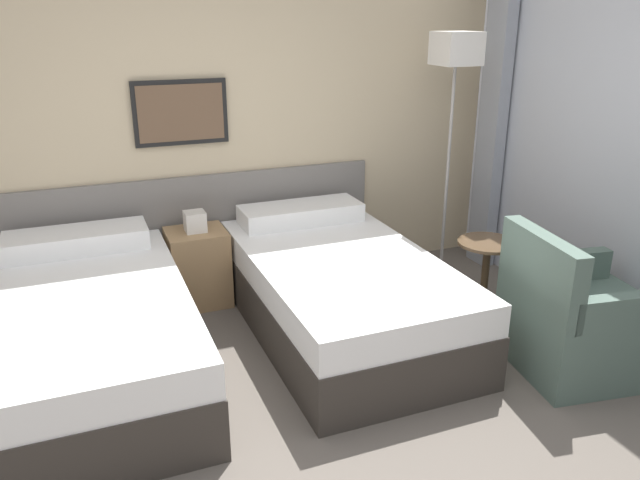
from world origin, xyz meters
TOP-DOWN VIEW (x-y plane):
  - ground_plane at (0.00, 0.00)m, footprint 16.00×16.00m
  - wall_headboard at (-0.02, 2.27)m, footprint 10.00×0.10m
  - bed_near_door at (-1.10, 1.24)m, footprint 1.10×1.96m
  - bed_near_window at (0.43, 1.24)m, footprint 1.10×1.96m
  - nightstand at (-0.34, 1.98)m, footprint 0.41×0.37m
  - floor_lamp at (1.50, 1.71)m, footprint 0.28×0.28m
  - side_table at (1.37, 0.99)m, footprint 0.39×0.39m
  - armchair at (1.53, 0.30)m, footprint 0.87×0.81m

SIDE VIEW (x-z plane):
  - ground_plane at x=0.00m, z-range 0.00..0.00m
  - bed_near_door at x=-1.10m, z-range -0.06..0.59m
  - bed_near_window at x=0.43m, z-range -0.06..0.59m
  - armchair at x=1.53m, z-range -0.15..0.70m
  - nightstand at x=-0.34m, z-range -0.06..0.62m
  - side_table at x=1.37m, z-range 0.11..0.68m
  - wall_headboard at x=-0.02m, z-range -0.05..2.65m
  - floor_lamp at x=1.50m, z-range 0.67..2.52m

